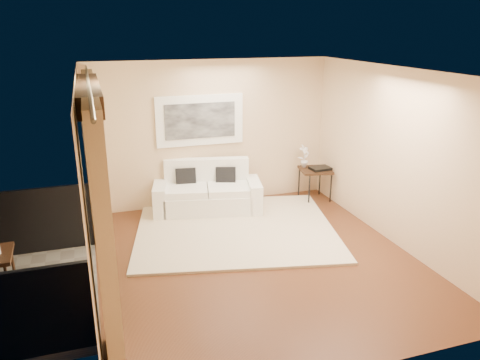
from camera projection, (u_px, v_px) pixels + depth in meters
floor at (257, 259)px, 6.86m from camera, size 5.00×5.00×0.00m
room_shell at (87, 93)px, 5.45m from camera, size 5.00×6.40×5.00m
balcony at (8, 285)px, 5.84m from camera, size 1.81×2.60×1.17m
curtains at (99, 188)px, 5.82m from camera, size 0.16×4.80×2.64m
artwork at (200, 120)px, 8.51m from camera, size 1.62×0.07×0.92m
rug at (235, 228)px, 7.85m from camera, size 3.77×3.45×0.04m
sofa at (207, 194)px, 8.58m from camera, size 2.06×1.21×0.93m
side_table at (315, 172)px, 9.06m from camera, size 0.67×0.67×0.63m
tray at (320, 168)px, 9.00m from camera, size 0.40×0.30×0.05m
orchid at (304, 156)px, 9.08m from camera, size 0.28×0.25×0.45m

